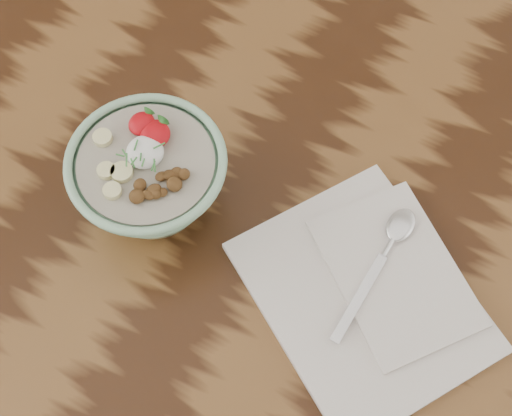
{
  "coord_description": "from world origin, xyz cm",
  "views": [
    {
      "loc": [
        18.8,
        -33.24,
        149.37
      ],
      "look_at": [
        3.41,
        -5.3,
        85.35
      ],
      "focal_mm": 50.0,
      "sensor_mm": 36.0,
      "label": 1
    }
  ],
  "objects": [
    {
      "name": "napkin",
      "position": [
        16.9,
        -4.01,
        75.67
      ],
      "size": [
        32.97,
        31.34,
        1.59
      ],
      "rotation": [
        0.0,
        0.0,
        -0.55
      ],
      "color": "silver",
      "rests_on": "table"
    },
    {
      "name": "breakfast_bowl",
      "position": [
        -9.68,
        -5.69,
        80.85
      ],
      "size": [
        17.33,
        17.33,
        11.46
      ],
      "rotation": [
        0.0,
        0.0,
        0.41
      ],
      "color": "#8EC09A",
      "rests_on": "table"
    },
    {
      "name": "spoon",
      "position": [
        16.57,
        1.8,
        76.98
      ],
      "size": [
        3.21,
        17.97,
        0.94
      ],
      "rotation": [
        0.0,
        0.0,
        -0.04
      ],
      "color": "silver",
      "rests_on": "napkin"
    },
    {
      "name": "table",
      "position": [
        0.0,
        0.0,
        65.7
      ],
      "size": [
        160.0,
        90.0,
        75.0
      ],
      "color": "#321A0C",
      "rests_on": "ground"
    }
  ]
}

